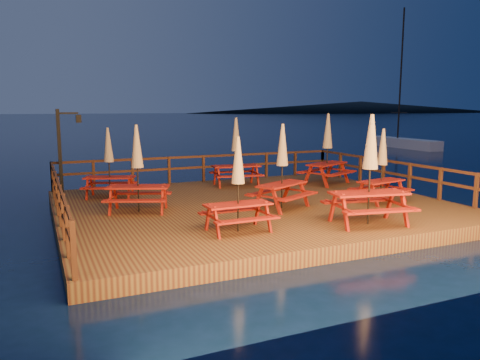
{
  "coord_description": "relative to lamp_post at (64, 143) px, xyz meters",
  "views": [
    {
      "loc": [
        -6.37,
        -13.36,
        3.46
      ],
      "look_at": [
        -0.22,
        0.6,
        1.08
      ],
      "focal_mm": 35.0,
      "sensor_mm": 36.0,
      "label": 1
    }
  ],
  "objects": [
    {
      "name": "lamp_post",
      "position": [
        0.0,
        0.0,
        0.0
      ],
      "size": [
        0.85,
        0.18,
        3.0
      ],
      "color": "black",
      "rests_on": "deck"
    },
    {
      "name": "picnic_table_5",
      "position": [
        3.54,
        -7.54,
        -0.57
      ],
      "size": [
        1.67,
        1.38,
        2.36
      ],
      "rotation": [
        0.0,
        0.0,
        0.02
      ],
      "color": "maroon",
      "rests_on": "deck"
    },
    {
      "name": "picnic_table_6",
      "position": [
        9.71,
        -2.3,
        -0.33
      ],
      "size": [
        2.47,
        2.31,
        2.81
      ],
      "rotation": [
        0.0,
        0.0,
        0.44
      ],
      "color": "maroon",
      "rests_on": "deck"
    },
    {
      "name": "railing",
      "position": [
        5.39,
        -2.77,
        -1.03
      ],
      "size": [
        11.8,
        9.75,
        1.1
      ],
      "color": "#392412",
      "rests_on": "deck"
    },
    {
      "name": "picnic_table_0",
      "position": [
        6.23,
        -1.17,
        -0.41
      ],
      "size": [
        2.05,
        1.77,
        2.66
      ],
      "rotation": [
        0.0,
        0.0,
        -0.14
      ],
      "color": "maroon",
      "rests_on": "deck"
    },
    {
      "name": "deck",
      "position": [
        5.39,
        -4.55,
        -2.0
      ],
      "size": [
        12.0,
        10.0,
        0.4
      ],
      "primitive_type": "cube",
      "color": "#492517",
      "rests_on": "ground"
    },
    {
      "name": "picnic_table_7",
      "position": [
        9.23,
        -6.09,
        -0.55
      ],
      "size": [
        1.92,
        1.69,
        2.39
      ],
      "rotation": [
        0.0,
        0.0,
        0.21
      ],
      "color": "maroon",
      "rests_on": "deck"
    },
    {
      "name": "ground",
      "position": [
        5.39,
        -4.55,
        -2.2
      ],
      "size": [
        500.0,
        500.0,
        0.0
      ],
      "primitive_type": "plane",
      "color": "black",
      "rests_on": "ground"
    },
    {
      "name": "sailboat",
      "position": [
        28.07,
        13.32,
        -1.8
      ],
      "size": [
        1.73,
        8.08,
        11.93
      ],
      "rotation": [
        0.0,
        0.0,
        -0.04
      ],
      "color": "silver",
      "rests_on": "ground"
    },
    {
      "name": "picnic_table_2",
      "position": [
        1.3,
        -1.68,
        -0.56
      ],
      "size": [
        2.04,
        1.87,
        2.38
      ],
      "rotation": [
        0.0,
        0.0,
        -0.36
      ],
      "color": "maroon",
      "rests_on": "deck"
    },
    {
      "name": "picnic_table_4",
      "position": [
        5.84,
        -5.61,
        -0.46
      ],
      "size": [
        2.27,
        2.13,
        2.57
      ],
      "rotation": [
        0.0,
        0.0,
        0.47
      ],
      "color": "maroon",
      "rests_on": "deck"
    },
    {
      "name": "deck_piles",
      "position": [
        5.39,
        -4.55,
        -2.5
      ],
      "size": [
        11.44,
        9.44,
        1.4
      ],
      "color": "#392412",
      "rests_on": "ground"
    },
    {
      "name": "picnic_table_1",
      "position": [
        6.96,
        -8.27,
        -0.3
      ],
      "size": [
        2.28,
        1.99,
        2.88
      ],
      "rotation": [
        0.0,
        0.0,
        -0.18
      ],
      "color": "maroon",
      "rests_on": "deck"
    },
    {
      "name": "picnic_table_3",
      "position": [
        1.74,
        -4.31,
        -0.46
      ],
      "size": [
        2.22,
        2.04,
        2.56
      ],
      "rotation": [
        0.0,
        0.0,
        -0.39
      ],
      "color": "maroon",
      "rests_on": "deck"
    },
    {
      "name": "headland_right",
      "position": [
        190.39,
        225.45,
        1.3
      ],
      "size": [
        230.4,
        86.4,
        7.0
      ],
      "primitive_type": "ellipsoid",
      "color": "black",
      "rests_on": "ground"
    }
  ]
}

